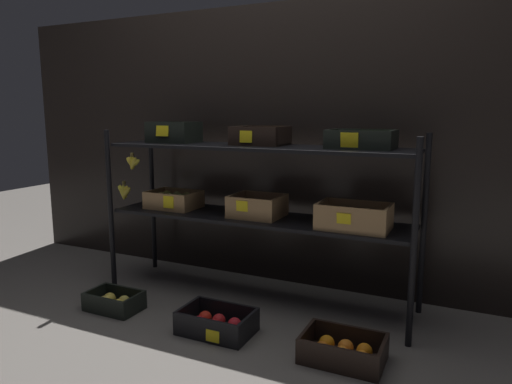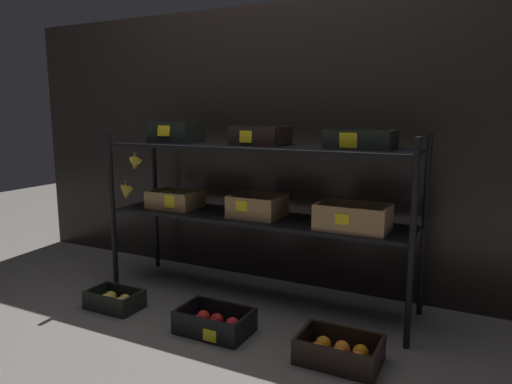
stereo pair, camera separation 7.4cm
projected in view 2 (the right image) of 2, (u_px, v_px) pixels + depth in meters
name	position (u px, v px, depth m)	size (l,w,h in m)	color
ground_plane	(256.00, 298.00, 2.90)	(10.00, 10.00, 0.00)	#605B56
storefront_wall	(284.00, 147.00, 3.11)	(4.27, 0.12, 1.82)	black
display_rack	(257.00, 182.00, 2.78)	(1.99, 0.46, 1.07)	black
crate_ground_apple_gold	(115.00, 301.00, 2.75)	(0.31, 0.20, 0.11)	black
crate_ground_apple_red	(215.00, 323.00, 2.45)	(0.38, 0.25, 0.12)	black
crate_ground_orange	(339.00, 352.00, 2.15)	(0.38, 0.25, 0.12)	black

